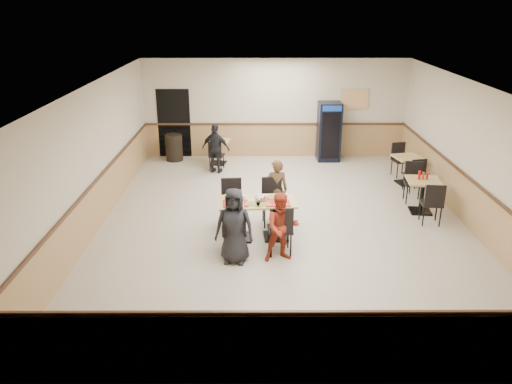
{
  "coord_description": "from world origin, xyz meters",
  "views": [
    {
      "loc": [
        -0.63,
        -10.09,
        4.58
      ],
      "look_at": [
        -0.6,
        -0.5,
        0.89
      ],
      "focal_mm": 35.0,
      "sensor_mm": 36.0,
      "label": 1
    }
  ],
  "objects_px": {
    "side_table_far": "(407,166)",
    "pepsi_cooler": "(329,132)",
    "side_table_near": "(423,191)",
    "trash_bin": "(174,148)",
    "diner_woman_left": "(234,226)",
    "back_table": "(218,148)",
    "lone_diner": "(216,149)",
    "main_table": "(257,214)",
    "diner_woman_right": "(282,227)",
    "diner_man_opposite": "(276,190)"
  },
  "relations": [
    {
      "from": "diner_man_opposite",
      "to": "trash_bin",
      "type": "bearing_deg",
      "value": -58.75
    },
    {
      "from": "diner_woman_left",
      "to": "trash_bin",
      "type": "xyz_separation_m",
      "value": [
        -2.07,
        6.35,
        -0.32
      ]
    },
    {
      "from": "diner_woman_left",
      "to": "trash_bin",
      "type": "distance_m",
      "value": 6.68
    },
    {
      "from": "lone_diner",
      "to": "trash_bin",
      "type": "relative_size",
      "value": 1.73
    },
    {
      "from": "diner_woman_right",
      "to": "lone_diner",
      "type": "bearing_deg",
      "value": 96.24
    },
    {
      "from": "main_table",
      "to": "diner_woman_left",
      "type": "relative_size",
      "value": 1.1
    },
    {
      "from": "diner_woman_right",
      "to": "lone_diner",
      "type": "relative_size",
      "value": 0.96
    },
    {
      "from": "side_table_far",
      "to": "pepsi_cooler",
      "type": "bearing_deg",
      "value": 129.93
    },
    {
      "from": "diner_woman_right",
      "to": "trash_bin",
      "type": "bearing_deg",
      "value": 104.16
    },
    {
      "from": "side_table_near",
      "to": "diner_woman_left",
      "type": "bearing_deg",
      "value": -151.16
    },
    {
      "from": "side_table_far",
      "to": "pepsi_cooler",
      "type": "distance_m",
      "value": 2.82
    },
    {
      "from": "diner_man_opposite",
      "to": "side_table_far",
      "type": "relative_size",
      "value": 1.67
    },
    {
      "from": "side_table_near",
      "to": "side_table_far",
      "type": "height_order",
      "value": "side_table_near"
    },
    {
      "from": "main_table",
      "to": "diner_man_opposite",
      "type": "xyz_separation_m",
      "value": [
        0.43,
        0.97,
        0.15
      ]
    },
    {
      "from": "diner_woman_left",
      "to": "lone_diner",
      "type": "height_order",
      "value": "diner_woman_left"
    },
    {
      "from": "back_table",
      "to": "trash_bin",
      "type": "relative_size",
      "value": 0.97
    },
    {
      "from": "diner_man_opposite",
      "to": "side_table_near",
      "type": "height_order",
      "value": "diner_man_opposite"
    },
    {
      "from": "diner_woman_left",
      "to": "back_table",
      "type": "xyz_separation_m",
      "value": [
        -0.71,
        6.0,
        -0.25
      ]
    },
    {
      "from": "main_table",
      "to": "side_table_far",
      "type": "distance_m",
      "value": 5.17
    },
    {
      "from": "pepsi_cooler",
      "to": "lone_diner",
      "type": "bearing_deg",
      "value": -161.2
    },
    {
      "from": "diner_woman_left",
      "to": "diner_woman_right",
      "type": "distance_m",
      "value": 0.88
    },
    {
      "from": "lone_diner",
      "to": "trash_bin",
      "type": "height_order",
      "value": "lone_diner"
    },
    {
      "from": "diner_woman_right",
      "to": "lone_diner",
      "type": "distance_m",
      "value": 5.36
    },
    {
      "from": "main_table",
      "to": "side_table_near",
      "type": "bearing_deg",
      "value": 15.51
    },
    {
      "from": "trash_bin",
      "to": "pepsi_cooler",
      "type": "bearing_deg",
      "value": 0.52
    },
    {
      "from": "main_table",
      "to": "trash_bin",
      "type": "distance_m",
      "value": 5.93
    },
    {
      "from": "side_table_far",
      "to": "pepsi_cooler",
      "type": "xyz_separation_m",
      "value": [
        -1.79,
        2.14,
        0.39
      ]
    },
    {
      "from": "diner_woman_left",
      "to": "trash_bin",
      "type": "relative_size",
      "value": 1.8
    },
    {
      "from": "pepsi_cooler",
      "to": "trash_bin",
      "type": "height_order",
      "value": "pepsi_cooler"
    },
    {
      "from": "diner_woman_right",
      "to": "diner_man_opposite",
      "type": "xyz_separation_m",
      "value": [
        -0.02,
        1.87,
        0.03
      ]
    },
    {
      "from": "diner_man_opposite",
      "to": "trash_bin",
      "type": "distance_m",
      "value": 5.3
    },
    {
      "from": "diner_woman_right",
      "to": "diner_man_opposite",
      "type": "height_order",
      "value": "diner_man_opposite"
    },
    {
      "from": "diner_woman_left",
      "to": "back_table",
      "type": "distance_m",
      "value": 6.04
    },
    {
      "from": "main_table",
      "to": "side_table_near",
      "type": "height_order",
      "value": "main_table"
    },
    {
      "from": "side_table_far",
      "to": "pepsi_cooler",
      "type": "relative_size",
      "value": 0.47
    },
    {
      "from": "side_table_near",
      "to": "trash_bin",
      "type": "bearing_deg",
      "value": 147.35
    },
    {
      "from": "diner_woman_left",
      "to": "diner_man_opposite",
      "type": "relative_size",
      "value": 1.05
    },
    {
      "from": "diner_woman_left",
      "to": "pepsi_cooler",
      "type": "bearing_deg",
      "value": 74.94
    },
    {
      "from": "back_table",
      "to": "trash_bin",
      "type": "height_order",
      "value": "trash_bin"
    },
    {
      "from": "side_table_near",
      "to": "back_table",
      "type": "height_order",
      "value": "side_table_near"
    },
    {
      "from": "back_table",
      "to": "lone_diner",
      "type": "bearing_deg",
      "value": -90.0
    },
    {
      "from": "main_table",
      "to": "pepsi_cooler",
      "type": "xyz_separation_m",
      "value": [
        2.2,
        5.42,
        0.34
      ]
    },
    {
      "from": "pepsi_cooler",
      "to": "main_table",
      "type": "bearing_deg",
      "value": -113.17
    },
    {
      "from": "side_table_far",
      "to": "diner_woman_right",
      "type": "bearing_deg",
      "value": -130.23
    },
    {
      "from": "side_table_near",
      "to": "trash_bin",
      "type": "distance_m",
      "value": 7.47
    },
    {
      "from": "main_table",
      "to": "side_table_far",
      "type": "relative_size",
      "value": 1.91
    },
    {
      "from": "diner_woman_left",
      "to": "side_table_near",
      "type": "relative_size",
      "value": 1.81
    },
    {
      "from": "lone_diner",
      "to": "diner_woman_left",
      "type": "bearing_deg",
      "value": 116.52
    },
    {
      "from": "trash_bin",
      "to": "side_table_near",
      "type": "bearing_deg",
      "value": -32.65
    },
    {
      "from": "diner_woman_right",
      "to": "side_table_near",
      "type": "xyz_separation_m",
      "value": [
        3.33,
        2.26,
        -0.15
      ]
    }
  ]
}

